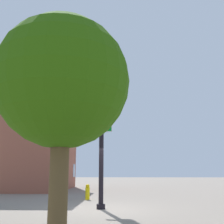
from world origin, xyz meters
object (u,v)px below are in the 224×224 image
object	(u,v)px
tree_near	(63,83)
fire_hydrant	(87,192)
brick_building	(37,131)
signal_pole_assembly	(91,95)

from	to	relation	value
tree_near	fire_hydrant	bearing A→B (deg)	-176.89
brick_building	fire_hydrant	bearing A→B (deg)	34.08
fire_hydrant	brick_building	xyz separation A→B (m)	(-8.10, -5.48, 4.53)
signal_pole_assembly	fire_hydrant	distance (m)	6.71
signal_pole_assembly	brick_building	xyz separation A→B (m)	(-13.42, -6.20, 0.50)
fire_hydrant	tree_near	xyz separation A→B (m)	(9.53, 0.52, 3.16)
fire_hydrant	tree_near	distance (m)	10.05
tree_near	brick_building	world-z (taller)	brick_building
fire_hydrant	signal_pole_assembly	bearing A→B (deg)	7.71
tree_near	brick_building	distance (m)	18.68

